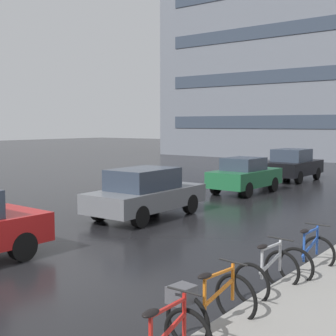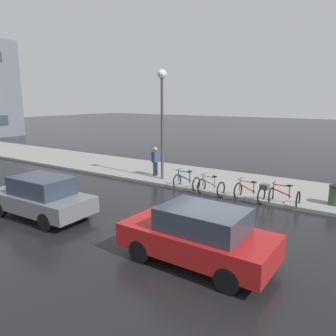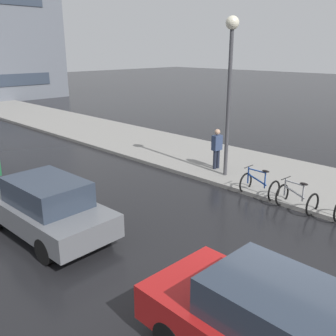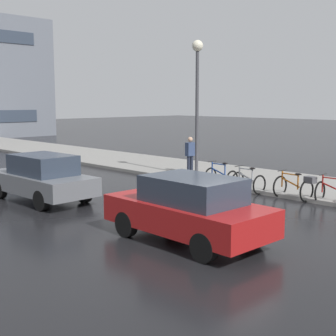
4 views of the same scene
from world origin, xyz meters
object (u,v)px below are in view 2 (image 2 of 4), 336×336
at_px(car_grey, 41,197).
at_px(trash_bin, 336,197).
at_px(bicycle_third, 211,187).
at_px(bicycle_nearest, 284,197).
at_px(car_red, 199,235).
at_px(streetlamp, 162,104).
at_px(bicycle_second, 253,191).
at_px(bicycle_farthest, 186,182).
at_px(pedestrian, 155,161).

height_order(car_grey, trash_bin, car_grey).
bearing_deg(car_grey, bicycle_third, -33.26).
relative_size(bicycle_nearest, bicycle_third, 1.01).
relative_size(car_red, streetlamp, 0.72).
height_order(bicycle_second, streetlamp, streetlamp).
height_order(streetlamp, trash_bin, streetlamp).
xyz_separation_m(bicycle_second, car_red, (-6.06, -0.63, 0.32)).
bearing_deg(bicycle_farthest, streetlamp, 69.41).
height_order(bicycle_third, car_red, car_red).
bearing_deg(trash_bin, pedestrian, 89.14).
relative_size(bicycle_nearest, car_red, 0.28).
bearing_deg(car_red, trash_bin, -18.92).
height_order(bicycle_nearest, bicycle_second, bicycle_nearest).
distance_m(bicycle_third, streetlamp, 5.12).
bearing_deg(car_red, bicycle_third, 23.33).
relative_size(bicycle_third, streetlamp, 0.20).
xyz_separation_m(bicycle_second, streetlamp, (0.87, 5.33, 3.65)).
relative_size(bicycle_nearest, pedestrian, 0.66).
relative_size(bicycle_third, trash_bin, 1.23).
height_order(bicycle_farthest, car_grey, car_grey).
xyz_separation_m(bicycle_second, trash_bin, (1.12, -3.09, -0.02)).
xyz_separation_m(pedestrian, streetlamp, (-0.39, -0.74, 3.14)).
xyz_separation_m(bicycle_farthest, streetlamp, (0.73, 1.95, 3.74)).
height_order(bicycle_nearest, streetlamp, streetlamp).
height_order(car_red, trash_bin, car_red).
bearing_deg(bicycle_nearest, bicycle_farthest, 90.95).
xyz_separation_m(bicycle_third, car_grey, (-6.15, 4.03, 0.40)).
bearing_deg(car_red, bicycle_nearest, -5.93).
relative_size(bicycle_third, pedestrian, 0.65).
bearing_deg(bicycle_third, car_grey, 146.74).
height_order(bicycle_farthest, streetlamp, streetlamp).
bearing_deg(trash_bin, bicycle_third, 102.86).
distance_m(bicycle_second, bicycle_farthest, 3.39).
bearing_deg(bicycle_second, car_red, -174.04).
xyz_separation_m(bicycle_farthest, trash_bin, (0.98, -6.48, 0.07)).
xyz_separation_m(bicycle_third, bicycle_farthest, (0.17, 1.42, 0.00)).
height_order(bicycle_farthest, pedestrian, pedestrian).
height_order(bicycle_third, streetlamp, streetlamp).
relative_size(bicycle_nearest, bicycle_second, 0.79).
bearing_deg(car_grey, trash_bin, -51.22).
distance_m(bicycle_farthest, streetlamp, 4.28).
height_order(bicycle_second, trash_bin, bicycle_second).
bearing_deg(bicycle_nearest, streetlamp, 84.35).
relative_size(bicycle_third, bicycle_farthest, 0.97).
distance_m(bicycle_third, pedestrian, 4.34).
bearing_deg(pedestrian, streetlamp, -117.89).
distance_m(bicycle_third, bicycle_farthest, 1.43).
height_order(bicycle_nearest, pedestrian, pedestrian).
distance_m(bicycle_second, car_red, 6.10).
distance_m(bicycle_nearest, bicycle_second, 1.31).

